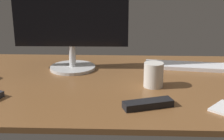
{
  "coord_description": "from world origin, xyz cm",
  "views": [
    {
      "loc": [
        6.77,
        -126.22,
        46.97
      ],
      "look_at": [
        2.22,
        -3.44,
        8.0
      ],
      "focal_mm": 51.41,
      "sensor_mm": 36.0,
      "label": 1
    }
  ],
  "objects_px": {
    "keyboard": "(194,66)",
    "coffee_mug": "(154,75)",
    "tv_remote": "(148,104)",
    "monitor": "(71,16)"
  },
  "relations": [
    {
      "from": "keyboard",
      "to": "coffee_mug",
      "type": "distance_m",
      "value": 0.33
    },
    {
      "from": "keyboard",
      "to": "tv_remote",
      "type": "height_order",
      "value": "tv_remote"
    },
    {
      "from": "coffee_mug",
      "to": "tv_remote",
      "type": "bearing_deg",
      "value": -99.69
    },
    {
      "from": "keyboard",
      "to": "monitor",
      "type": "bearing_deg",
      "value": -169.02
    },
    {
      "from": "keyboard",
      "to": "tv_remote",
      "type": "xyz_separation_m",
      "value": [
        -0.25,
        -0.46,
        0.0
      ]
    },
    {
      "from": "monitor",
      "to": "tv_remote",
      "type": "bearing_deg",
      "value": -53.79
    },
    {
      "from": "monitor",
      "to": "coffee_mug",
      "type": "distance_m",
      "value": 0.46
    },
    {
      "from": "monitor",
      "to": "coffee_mug",
      "type": "height_order",
      "value": "monitor"
    },
    {
      "from": "keyboard",
      "to": "coffee_mug",
      "type": "xyz_separation_m",
      "value": [
        -0.21,
        -0.25,
        0.04
      ]
    },
    {
      "from": "tv_remote",
      "to": "coffee_mug",
      "type": "xyz_separation_m",
      "value": [
        0.03,
        0.2,
        0.04
      ]
    }
  ]
}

